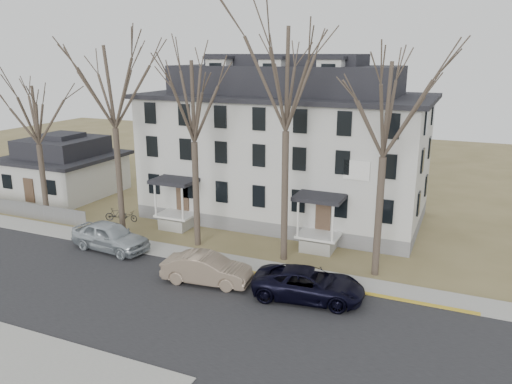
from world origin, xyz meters
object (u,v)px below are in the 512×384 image
at_px(car_tan, 207,269).
at_px(car_navy, 309,285).
at_px(tree_center, 287,72).
at_px(bicycle_left, 128,216).
at_px(car_silver, 110,237).
at_px(tree_mid_right, 387,103).
at_px(bicycle_right, 116,215).
at_px(tree_mid_left, 193,96).
at_px(tree_bungalow, 35,111).
at_px(boarding_house, 285,146).
at_px(small_house, 64,169).
at_px(tree_far_left, 112,81).

xyz_separation_m(car_tan, car_navy, (5.60, 0.45, -0.02)).
height_order(tree_center, bicycle_left, tree_center).
relative_size(tree_center, car_silver, 2.78).
xyz_separation_m(tree_mid_right, bicycle_right, (-19.49, 1.75, -9.13)).
bearing_deg(tree_mid_left, car_navy, -25.82).
height_order(tree_mid_left, bicycle_right, tree_mid_left).
bearing_deg(car_tan, car_silver, 71.02).
relative_size(car_navy, bicycle_right, 3.60).
bearing_deg(tree_bungalow, bicycle_left, 18.29).
bearing_deg(boarding_house, tree_mid_left, -110.20).
relative_size(small_house, tree_bungalow, 0.81).
xyz_separation_m(tree_far_left, car_navy, (14.93, -4.32, -9.56)).
bearing_deg(boarding_house, bicycle_right, -149.76).
bearing_deg(tree_center, car_tan, -119.15).
bearing_deg(small_house, tree_mid_right, -12.27).
bearing_deg(tree_center, car_navy, -55.84).
relative_size(tree_mid_left, car_silver, 2.41).
height_order(tree_bungalow, bicycle_left, tree_bungalow).
height_order(small_house, bicycle_left, small_house).
height_order(boarding_house, tree_mid_right, tree_mid_right).
distance_m(tree_far_left, bicycle_left, 10.18).
height_order(tree_mid_right, car_navy, tree_mid_right).
height_order(car_navy, bicycle_left, car_navy).
bearing_deg(tree_mid_left, small_house, 159.97).
height_order(boarding_house, car_navy, boarding_house).
height_order(tree_far_left, tree_center, tree_center).
relative_size(boarding_house, tree_mid_right, 1.63).
distance_m(car_tan, car_navy, 5.62).
xyz_separation_m(car_silver, car_navy, (13.49, -1.29, -0.12)).
bearing_deg(tree_center, bicycle_left, 171.47).
height_order(car_tan, bicycle_right, car_tan).
height_order(tree_center, car_tan, tree_center).
height_order(tree_mid_left, tree_bungalow, tree_mid_left).
relative_size(boarding_house, car_silver, 3.94).
distance_m(small_house, car_navy, 28.02).
bearing_deg(bicycle_right, small_house, 37.37).
height_order(boarding_house, small_house, boarding_house).
xyz_separation_m(tree_far_left, tree_mid_left, (6.00, 0.00, -0.74)).
height_order(car_silver, car_tan, car_silver).
bearing_deg(car_silver, tree_far_left, 30.44).
distance_m(tree_bungalow, bicycle_left, 9.92).
relative_size(tree_mid_left, car_navy, 2.26).
bearing_deg(small_house, bicycle_left, -23.10).
distance_m(tree_bungalow, car_tan, 18.53).
bearing_deg(tree_far_left, small_house, 150.61).
relative_size(tree_mid_left, tree_center, 0.87).
distance_m(tree_far_left, tree_mid_left, 6.05).
xyz_separation_m(tree_far_left, bicycle_left, (-1.07, 1.96, -9.94)).
bearing_deg(bicycle_left, tree_bungalow, 103.35).
distance_m(tree_mid_right, car_navy, 10.15).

